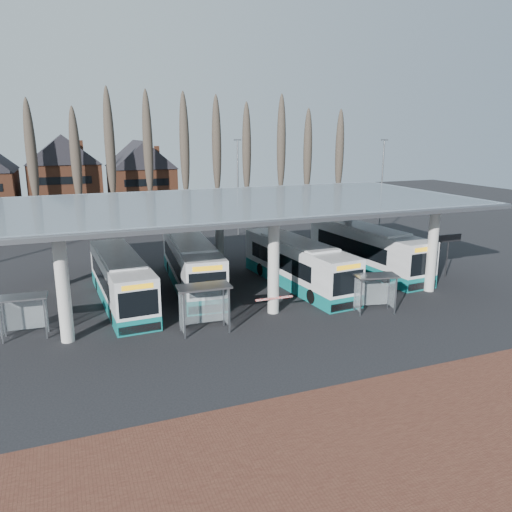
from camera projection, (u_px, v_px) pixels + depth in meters
name	position (u px, v px, depth m)	size (l,w,h in m)	color
ground	(290.00, 327.00, 28.78)	(140.00, 140.00, 0.00)	black
brick_strip	(433.00, 444.00, 17.94)	(70.00, 10.00, 0.03)	brown
station_canopy	(242.00, 209.00, 34.63)	(32.00, 16.00, 6.34)	beige
poplar_row	(167.00, 151.00, 56.46)	(45.10, 1.10, 14.50)	#473D33
townhouse_row	(23.00, 173.00, 61.50)	(36.80, 10.30, 12.25)	brown
lamp_post_b	(238.00, 186.00, 53.10)	(0.80, 0.16, 10.17)	slate
lamp_post_c	(382.00, 186.00, 52.64)	(0.80, 0.16, 10.17)	slate
bus_0	(121.00, 280.00, 32.51)	(3.02, 11.75, 3.24)	white
bus_1	(191.00, 264.00, 36.12)	(3.73, 12.61, 3.45)	white
bus_2	(297.00, 264.00, 36.17)	(3.61, 12.28, 3.36)	white
bus_3	(366.00, 249.00, 40.45)	(3.67, 12.87, 3.53)	white
shelter_0	(23.00, 307.00, 26.97)	(2.62, 1.43, 2.36)	gray
shelter_1	(204.00, 298.00, 27.68)	(2.98, 1.58, 2.72)	gray
shelter_2	(375.00, 285.00, 30.77)	(2.81, 1.81, 2.41)	gray
info_sign_0	(431.00, 252.00, 35.48)	(2.07, 0.64, 3.14)	black
info_sign_1	(449.00, 242.00, 37.95)	(2.24, 0.13, 3.34)	black
barrier	(273.00, 299.00, 30.62)	(2.40, 0.68, 1.20)	black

